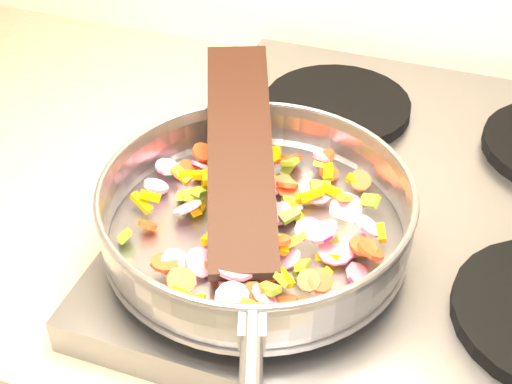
% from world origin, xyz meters
% --- Properties ---
extents(cooktop, '(0.60, 0.60, 0.04)m').
position_xyz_m(cooktop, '(-0.70, 1.67, 0.92)').
color(cooktop, '#939399').
rests_on(cooktop, counter_top).
extents(grate_fl, '(0.19, 0.19, 0.02)m').
position_xyz_m(grate_fl, '(-0.84, 1.52, 0.95)').
color(grate_fl, black).
rests_on(grate_fl, cooktop).
extents(grate_bl, '(0.19, 0.19, 0.02)m').
position_xyz_m(grate_bl, '(-0.84, 1.81, 0.95)').
color(grate_bl, black).
rests_on(grate_bl, cooktop).
extents(saute_pan, '(0.36, 0.51, 0.06)m').
position_xyz_m(saute_pan, '(-0.85, 1.53, 0.99)').
color(saute_pan, '#9E9EA5').
rests_on(saute_pan, grate_fl).
extents(vegetable_heap, '(0.27, 0.28, 0.05)m').
position_xyz_m(vegetable_heap, '(-0.85, 1.53, 0.98)').
color(vegetable_heap, '#C8135A').
rests_on(vegetable_heap, saute_pan).
extents(wooden_spatula, '(0.17, 0.29, 0.09)m').
position_xyz_m(wooden_spatula, '(-0.89, 1.58, 1.02)').
color(wooden_spatula, black).
rests_on(wooden_spatula, saute_pan).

